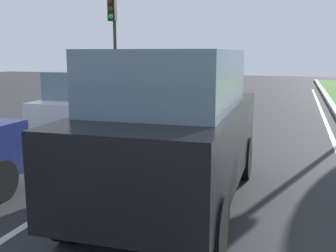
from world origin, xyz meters
TOP-DOWN VIEW (x-y plane):
  - ground_plane at (0.00, 14.00)m, footprint 60.00×60.00m
  - lane_line_center at (-0.70, 14.00)m, footprint 0.12×32.00m
  - lane_line_right_edge at (3.60, 14.00)m, footprint 0.12×32.00m
  - car_suv_ahead at (0.94, 9.24)m, footprint 2.04×4.54m
  - car_hatchback_far at (-2.53, 13.19)m, footprint 1.76×3.72m
  - traffic_light_overhead_left at (-4.76, 19.42)m, footprint 0.32×0.50m

SIDE VIEW (x-z plane):
  - ground_plane at x=0.00m, z-range 0.00..0.00m
  - lane_line_center at x=-0.70m, z-range 0.00..0.01m
  - lane_line_right_edge at x=3.60m, z-range 0.00..0.01m
  - car_hatchback_far at x=-2.53m, z-range -0.01..1.77m
  - car_suv_ahead at x=0.94m, z-range 0.03..2.31m
  - traffic_light_overhead_left at x=-4.76m, z-range 0.83..5.47m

